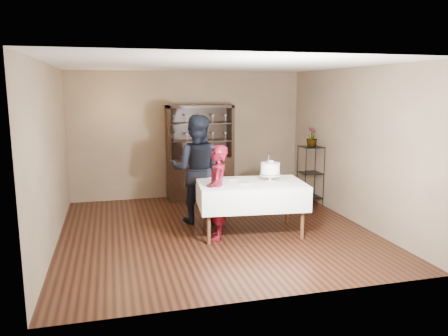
{
  "coord_description": "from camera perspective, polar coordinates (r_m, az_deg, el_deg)",
  "views": [
    {
      "loc": [
        -1.62,
        -6.8,
        2.33
      ],
      "look_at": [
        0.17,
        0.1,
        1.04
      ],
      "focal_mm": 35.0,
      "sensor_mm": 36.0,
      "label": 1
    }
  ],
  "objects": [
    {
      "name": "plate_far",
      "position": [
        7.25,
        1.06,
        -1.42
      ],
      "size": [
        0.23,
        0.23,
        0.01
      ],
      "primitive_type": "cylinder",
      "rotation": [
        0.0,
        0.0,
        0.3
      ],
      "color": "silver",
      "rests_on": "cake_table"
    },
    {
      "name": "wall_right",
      "position": [
        8.01,
        16.54,
        2.84
      ],
      "size": [
        0.02,
        5.0,
        2.7
      ],
      "primitive_type": "cube",
      "color": "brown",
      "rests_on": "floor"
    },
    {
      "name": "back_wall",
      "position": [
        9.49,
        -4.68,
        4.32
      ],
      "size": [
        5.0,
        0.02,
        2.7
      ],
      "primitive_type": "cube",
      "color": "brown",
      "rests_on": "floor"
    },
    {
      "name": "plate_near",
      "position": [
        6.95,
        2.64,
        -1.95
      ],
      "size": [
        0.22,
        0.22,
        0.01
      ],
      "primitive_type": "cylinder",
      "rotation": [
        0.0,
        0.0,
        0.02
      ],
      "color": "silver",
      "rests_on": "cake_table"
    },
    {
      "name": "man",
      "position": [
        7.64,
        -3.6,
        -0.16
      ],
      "size": [
        1.11,
        0.98,
        1.89
      ],
      "primitive_type": "imported",
      "rotation": [
        0.0,
        0.0,
        2.8
      ],
      "color": "black",
      "rests_on": "floor"
    },
    {
      "name": "floor",
      "position": [
        7.36,
        -1.12,
        -8.15
      ],
      "size": [
        5.0,
        5.0,
        0.0
      ],
      "primitive_type": "plane",
      "color": "black",
      "rests_on": "ground"
    },
    {
      "name": "ceiling",
      "position": [
        7.0,
        -1.2,
        13.32
      ],
      "size": [
        5.0,
        5.0,
        0.0
      ],
      "primitive_type": "plane",
      "rotation": [
        3.14,
        0.0,
        0.0
      ],
      "color": "silver",
      "rests_on": "back_wall"
    },
    {
      "name": "potted_plant",
      "position": [
        8.9,
        11.39,
        3.96
      ],
      "size": [
        0.31,
        0.31,
        0.39
      ],
      "primitive_type": "imported",
      "rotation": [
        0.0,
        0.0,
        0.76
      ],
      "color": "#507236",
      "rests_on": "plant_etagere"
    },
    {
      "name": "plant_etagere",
      "position": [
        9.05,
        11.22,
        -0.6
      ],
      "size": [
        0.42,
        0.42,
        1.2
      ],
      "color": "black",
      "rests_on": "floor"
    },
    {
      "name": "wall_left",
      "position": [
        6.92,
        -21.73,
        1.42
      ],
      "size": [
        0.02,
        5.0,
        2.7
      ],
      "primitive_type": "cube",
      "color": "brown",
      "rests_on": "floor"
    },
    {
      "name": "china_hutch",
      "position": [
        9.38,
        -3.16,
        0.04
      ],
      "size": [
        1.4,
        0.48,
        2.0
      ],
      "color": "black",
      "rests_on": "floor"
    },
    {
      "name": "woman",
      "position": [
        6.79,
        -0.91,
        -3.21
      ],
      "size": [
        0.49,
        0.62,
        1.49
      ],
      "primitive_type": "imported",
      "rotation": [
        0.0,
        0.0,
        -1.85
      ],
      "color": "#39050F",
      "rests_on": "floor"
    },
    {
      "name": "cake",
      "position": [
        7.11,
        6.05,
        -0.22
      ],
      "size": [
        0.37,
        0.37,
        0.47
      ],
      "rotation": [
        0.0,
        0.0,
        -0.25
      ],
      "color": "silver",
      "rests_on": "cake_table"
    },
    {
      "name": "cake_table",
      "position": [
        7.07,
        3.54,
        -3.47
      ],
      "size": [
        1.79,
        1.21,
        0.85
      ],
      "rotation": [
        0.0,
        0.0,
        -0.1
      ],
      "color": "silver",
      "rests_on": "floor"
    }
  ]
}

